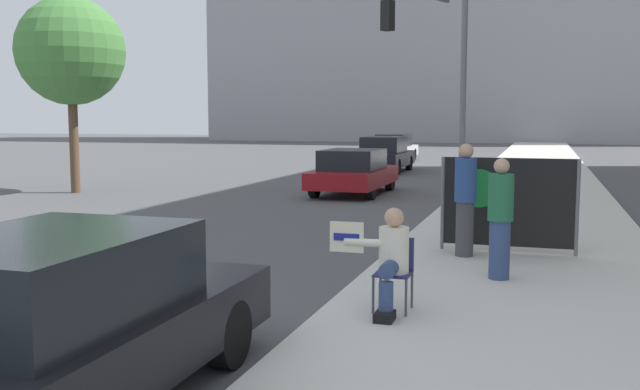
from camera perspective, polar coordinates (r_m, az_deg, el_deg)
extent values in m
plane|color=#4F4F51|center=(6.83, -22.58, -14.14)|extent=(160.00, 160.00, 0.00)
cube|color=beige|center=(19.99, 16.58, -0.48)|extent=(4.26, 90.00, 0.14)
cylinder|color=#474C56|center=(8.03, 4.27, -8.02)|extent=(0.03, 0.03, 0.41)
cylinder|color=#474C56|center=(7.95, 6.89, -8.18)|extent=(0.03, 0.03, 0.41)
cylinder|color=#474C56|center=(8.38, 4.85, -7.41)|extent=(0.03, 0.03, 0.41)
cylinder|color=#474C56|center=(8.31, 7.37, -7.56)|extent=(0.03, 0.03, 0.41)
cube|color=navy|center=(8.11, 5.86, -6.30)|extent=(0.40, 0.40, 0.02)
cube|color=navy|center=(8.26, 6.14, -4.67)|extent=(0.40, 0.02, 0.38)
cylinder|color=#334775|center=(7.94, 5.64, -5.84)|extent=(0.18, 0.42, 0.18)
cylinder|color=#334775|center=(7.81, 5.29, -8.43)|extent=(0.16, 0.16, 0.41)
cube|color=black|center=(7.80, 5.19, -9.65)|extent=(0.20, 0.28, 0.10)
cylinder|color=silver|center=(8.09, 5.93, -4.39)|extent=(0.34, 0.34, 0.52)
sphere|color=tan|center=(8.03, 5.96, -1.79)|extent=(0.22, 0.22, 0.22)
cylinder|color=silver|center=(8.07, 3.54, -3.81)|extent=(0.45, 0.09, 0.09)
cube|color=#EAE5C6|center=(8.11, 2.15, -3.38)|extent=(0.39, 0.02, 0.35)
cube|color=navy|center=(8.10, 2.12, -3.39)|extent=(0.30, 0.01, 0.08)
cylinder|color=#334775|center=(9.95, 14.16, -4.27)|extent=(0.28, 0.28, 0.80)
cylinder|color=#236642|center=(9.85, 14.27, -0.18)|extent=(0.34, 0.34, 0.63)
sphere|color=tan|center=(9.81, 14.34, 2.26)|extent=(0.21, 0.21, 0.21)
cylinder|color=#424247|center=(11.45, 11.49, -2.68)|extent=(0.28, 0.28, 0.86)
cylinder|color=navy|center=(11.35, 11.58, 1.19)|extent=(0.34, 0.34, 0.68)
sphere|color=tan|center=(11.32, 11.63, 3.48)|extent=(0.23, 0.23, 0.23)
cylinder|color=slate|center=(11.96, 9.78, -0.64)|extent=(0.06, 0.06, 1.53)
cylinder|color=slate|center=(11.87, 19.90, -0.98)|extent=(0.06, 0.06, 1.53)
cube|color=black|center=(11.87, 14.83, -0.57)|extent=(2.11, 0.02, 1.43)
cylinder|color=#197A33|center=(11.85, 12.62, 0.52)|extent=(0.63, 0.01, 0.63)
cylinder|color=slate|center=(19.27, 11.38, 8.18)|extent=(0.16, 0.16, 5.75)
cube|color=black|center=(20.75, 5.43, 14.10)|extent=(0.39, 0.39, 0.84)
sphere|color=green|center=(20.71, 5.43, 13.33)|extent=(0.18, 0.18, 0.18)
cube|color=black|center=(6.05, -19.90, -11.26)|extent=(1.83, 4.24, 0.54)
cube|color=black|center=(5.77, -21.15, -6.10)|extent=(1.58, 2.21, 0.64)
cylinder|color=black|center=(7.59, -18.67, -9.39)|extent=(0.22, 0.64, 0.64)
cylinder|color=black|center=(6.79, -7.38, -10.96)|extent=(0.22, 0.64, 0.64)
cube|color=maroon|center=(21.63, 2.73, 1.45)|extent=(1.89, 4.27, 0.49)
cube|color=black|center=(21.43, 2.62, 2.86)|extent=(1.63, 2.22, 0.60)
cylinder|color=black|center=(23.14, 1.56, 1.29)|extent=(0.22, 0.64, 0.64)
cylinder|color=black|center=(22.74, 5.62, 1.17)|extent=(0.22, 0.64, 0.64)
cylinder|color=black|center=(20.61, -0.45, 0.68)|extent=(0.22, 0.64, 0.64)
cylinder|color=black|center=(20.16, 4.07, 0.54)|extent=(0.22, 0.64, 0.64)
cube|color=black|center=(30.41, 5.19, 2.90)|extent=(1.82, 4.37, 0.57)
cube|color=black|center=(30.21, 5.14, 4.05)|extent=(1.57, 2.27, 0.66)
cylinder|color=black|center=(31.91, 4.30, 2.64)|extent=(0.22, 0.64, 0.64)
cylinder|color=black|center=(31.59, 7.13, 2.57)|extent=(0.22, 0.64, 0.64)
cylinder|color=black|center=(29.29, 3.09, 2.32)|extent=(0.22, 0.64, 0.64)
cylinder|color=black|center=(28.94, 6.17, 2.25)|extent=(0.22, 0.64, 0.64)
cube|color=white|center=(37.60, 5.98, 3.50)|extent=(1.70, 4.79, 0.54)
cube|color=black|center=(37.39, 5.93, 4.39)|extent=(1.47, 2.49, 0.64)
cylinder|color=black|center=(39.21, 5.35, 3.30)|extent=(0.22, 0.64, 0.64)
cylinder|color=black|center=(38.93, 7.49, 3.25)|extent=(0.22, 0.64, 0.64)
cylinder|color=black|center=(36.32, 4.36, 3.08)|extent=(0.22, 0.64, 0.64)
cylinder|color=black|center=(36.01, 6.67, 3.02)|extent=(0.22, 0.64, 0.64)
cylinder|color=brown|center=(23.14, -19.08, 4.08)|extent=(0.28, 0.28, 3.17)
sphere|color=#47843D|center=(23.21, -19.33, 10.82)|extent=(3.26, 3.26, 3.26)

